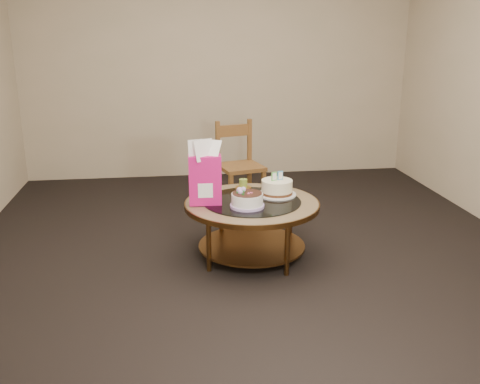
{
  "coord_description": "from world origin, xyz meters",
  "views": [
    {
      "loc": [
        -0.6,
        -3.78,
        1.7
      ],
      "look_at": [
        -0.09,
        0.02,
        0.53
      ],
      "focal_mm": 40.0,
      "sensor_mm": 36.0,
      "label": 1
    }
  ],
  "objects": [
    {
      "name": "ground",
      "position": [
        0.0,
        0.0,
        0.0
      ],
      "size": [
        5.0,
        5.0,
        0.0
      ],
      "primitive_type": "plane",
      "color": "black",
      "rests_on": "ground"
    },
    {
      "name": "room_walls",
      "position": [
        0.0,
        0.0,
        1.54
      ],
      "size": [
        4.52,
        5.02,
        2.61
      ],
      "color": "#B9A68C",
      "rests_on": "ground"
    },
    {
      "name": "coffee_table",
      "position": [
        0.0,
        -0.0,
        0.38
      ],
      "size": [
        1.02,
        1.02,
        0.46
      ],
      "color": "brown",
      "rests_on": "ground"
    },
    {
      "name": "decorated_cake",
      "position": [
        -0.06,
        -0.13,
        0.51
      ],
      "size": [
        0.25,
        0.25,
        0.15
      ],
      "rotation": [
        0.0,
        0.0,
        0.17
      ],
      "color": "#B394D2",
      "rests_on": "coffee_table"
    },
    {
      "name": "cream_cake",
      "position": [
        0.21,
        0.12,
        0.52
      ],
      "size": [
        0.3,
        0.3,
        0.19
      ],
      "rotation": [
        0.0,
        0.0,
        0.39
      ],
      "color": "white",
      "rests_on": "coffee_table"
    },
    {
      "name": "gift_bag",
      "position": [
        -0.35,
        -0.01,
        0.69
      ],
      "size": [
        0.24,
        0.18,
        0.47
      ],
      "rotation": [
        0.0,
        0.0,
        -0.04
      ],
      "color": "#D61487",
      "rests_on": "coffee_table"
    },
    {
      "name": "pillar_candle",
      "position": [
        -0.02,
        0.3,
        0.49
      ],
      "size": [
        0.13,
        0.13,
        0.1
      ],
      "rotation": [
        0.0,
        0.0,
        0.11
      ],
      "color": "tan",
      "rests_on": "coffee_table"
    },
    {
      "name": "dining_chair",
      "position": [
        0.06,
        1.21,
        0.43
      ],
      "size": [
        0.48,
        0.48,
        0.85
      ],
      "rotation": [
        0.0,
        0.0,
        0.26
      ],
      "color": "brown",
      "rests_on": "ground"
    }
  ]
}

